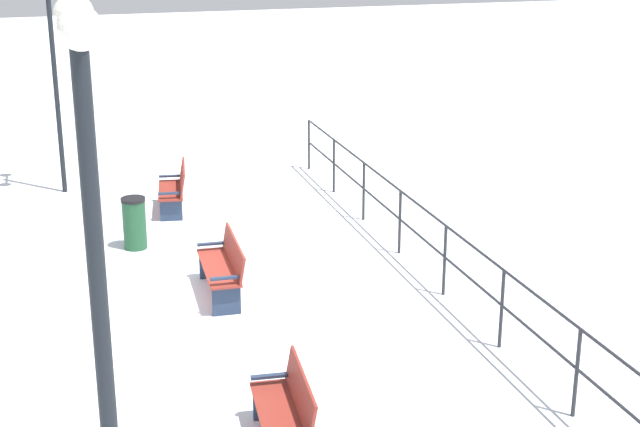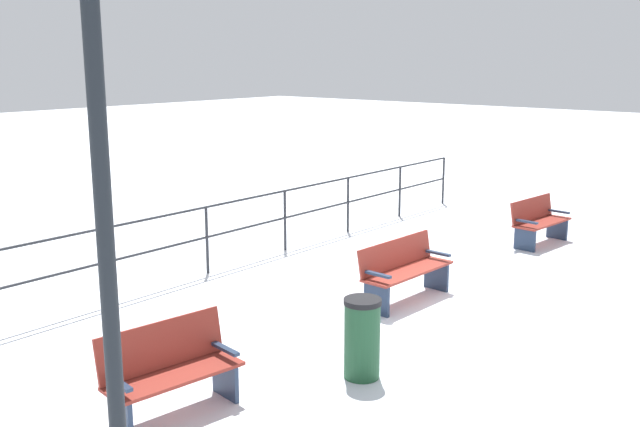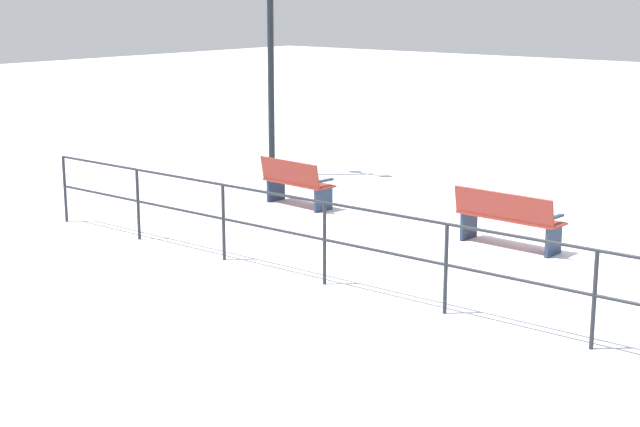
{
  "view_description": "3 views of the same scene",
  "coord_description": "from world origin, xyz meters",
  "px_view_note": "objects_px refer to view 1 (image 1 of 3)",
  "views": [
    {
      "loc": [
        2.21,
        13.39,
        5.77
      ],
      "look_at": [
        -2.1,
        -1.14,
        0.79
      ],
      "focal_mm": 53.09,
      "sensor_mm": 36.0,
      "label": 1
    },
    {
      "loc": [
        5.38,
        -8.62,
        3.55
      ],
      "look_at": [
        -1.7,
        -0.15,
        1.13
      ],
      "focal_mm": 40.52,
      "sensor_mm": 36.0,
      "label": 2
    },
    {
      "loc": [
        -13.19,
        -7.02,
        3.86
      ],
      "look_at": [
        -2.78,
        1.6,
        0.76
      ],
      "focal_mm": 54.68,
      "sensor_mm": 36.0,
      "label": 3
    }
  ],
  "objects_px": {
    "bench_nearest": "(175,188)",
    "bench_third": "(286,410)",
    "bench_second": "(224,266)",
    "lamppost_near": "(52,39)",
    "lamppost_middle": "(94,241)",
    "trash_bin": "(134,223)"
  },
  "relations": [
    {
      "from": "bench_second",
      "to": "bench_third",
      "type": "relative_size",
      "value": 1.15
    },
    {
      "from": "bench_nearest",
      "to": "bench_third",
      "type": "xyz_separation_m",
      "value": [
        0.04,
        8.85,
        -0.01
      ]
    },
    {
      "from": "bench_second",
      "to": "lamppost_near",
      "type": "height_order",
      "value": "lamppost_near"
    },
    {
      "from": "bench_nearest",
      "to": "lamppost_middle",
      "type": "height_order",
      "value": "lamppost_middle"
    },
    {
      "from": "bench_second",
      "to": "lamppost_near",
      "type": "relative_size",
      "value": 0.39
    },
    {
      "from": "lamppost_near",
      "to": "lamppost_middle",
      "type": "height_order",
      "value": "lamppost_middle"
    },
    {
      "from": "lamppost_near",
      "to": "lamppost_middle",
      "type": "xyz_separation_m",
      "value": [
        0.0,
        13.25,
        0.29
      ]
    },
    {
      "from": "lamppost_near",
      "to": "lamppost_middle",
      "type": "relative_size",
      "value": 0.85
    },
    {
      "from": "lamppost_middle",
      "to": "trash_bin",
      "type": "xyz_separation_m",
      "value": [
        -1.07,
        -9.37,
        -3.02
      ]
    },
    {
      "from": "bench_second",
      "to": "lamppost_middle",
      "type": "relative_size",
      "value": 0.33
    },
    {
      "from": "lamppost_middle",
      "to": "trash_bin",
      "type": "relative_size",
      "value": 5.6
    },
    {
      "from": "bench_nearest",
      "to": "lamppost_near",
      "type": "bearing_deg",
      "value": -35.96
    },
    {
      "from": "lamppost_near",
      "to": "bench_nearest",
      "type": "bearing_deg",
      "value": 136.04
    },
    {
      "from": "bench_nearest",
      "to": "bench_third",
      "type": "bearing_deg",
      "value": 97.73
    },
    {
      "from": "bench_nearest",
      "to": "bench_second",
      "type": "xyz_separation_m",
      "value": [
        -0.12,
        4.42,
        0.02
      ]
    },
    {
      "from": "bench_second",
      "to": "bench_nearest",
      "type": "bearing_deg",
      "value": -86.02
    },
    {
      "from": "lamppost_near",
      "to": "trash_bin",
      "type": "height_order",
      "value": "lamppost_near"
    },
    {
      "from": "bench_third",
      "to": "trash_bin",
      "type": "relative_size",
      "value": 1.62
    },
    {
      "from": "lamppost_middle",
      "to": "bench_third",
      "type": "bearing_deg",
      "value": -129.56
    },
    {
      "from": "bench_third",
      "to": "lamppost_near",
      "type": "distance_m",
      "value": 11.34
    },
    {
      "from": "bench_nearest",
      "to": "trash_bin",
      "type": "bearing_deg",
      "value": 70.86
    },
    {
      "from": "trash_bin",
      "to": "bench_nearest",
      "type": "bearing_deg",
      "value": -117.14
    }
  ]
}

